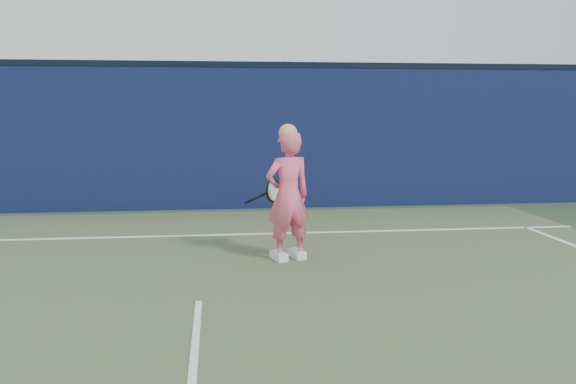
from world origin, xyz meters
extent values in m
plane|color=#35472B|center=(0.00, 0.00, 0.00)|extent=(80.00, 80.00, 0.00)
cube|color=#0B1833|center=(0.00, 6.50, 1.25)|extent=(24.00, 0.40, 2.50)
cube|color=black|center=(0.00, 6.50, 2.55)|extent=(24.00, 0.42, 0.10)
imported|color=#ED5C79|center=(1.01, 2.53, 0.76)|extent=(0.64, 0.52, 1.53)
sphere|color=#DDB263|center=(1.01, 2.53, 1.50)|extent=(0.22, 0.22, 0.22)
cube|color=white|center=(1.13, 2.56, 0.05)|extent=(0.20, 0.30, 0.10)
cube|color=white|center=(0.90, 2.49, 0.05)|extent=(0.20, 0.30, 0.10)
torus|color=black|center=(0.89, 2.99, 0.77)|extent=(0.24, 0.26, 0.31)
torus|color=#B0C312|center=(0.89, 2.99, 0.77)|extent=(0.19, 0.21, 0.25)
cylinder|color=beige|center=(0.89, 2.99, 0.77)|extent=(0.19, 0.20, 0.25)
cylinder|color=black|center=(0.68, 2.88, 0.71)|extent=(0.24, 0.19, 0.10)
cylinder|color=black|center=(0.57, 2.82, 0.67)|extent=(0.12, 0.11, 0.07)
cube|color=white|center=(0.00, 4.00, 0.01)|extent=(11.00, 0.08, 0.01)
camera|label=1|loc=(0.18, -4.51, 1.78)|focal=38.00mm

